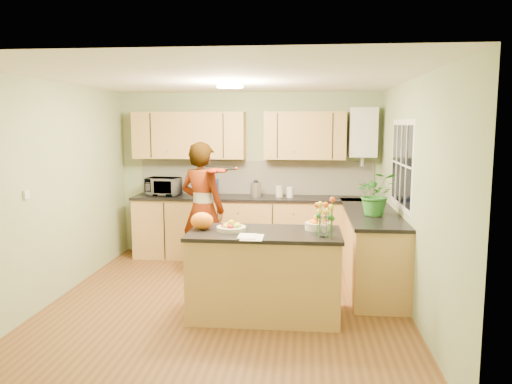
{
  "coord_description": "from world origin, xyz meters",
  "views": [
    {
      "loc": [
        0.86,
        -5.41,
        2.02
      ],
      "look_at": [
        0.28,
        0.5,
        1.21
      ],
      "focal_mm": 35.0,
      "sensor_mm": 36.0,
      "label": 1
    }
  ],
  "objects": [
    {
      "name": "floor",
      "position": [
        0.0,
        0.0,
        0.0
      ],
      "size": [
        4.5,
        4.5,
        0.0
      ],
      "primitive_type": "plane",
      "color": "brown",
      "rests_on": "ground"
    },
    {
      "name": "ceiling",
      "position": [
        0.0,
        0.0,
        2.5
      ],
      "size": [
        4.0,
        4.5,
        0.02
      ],
      "primitive_type": "cube",
      "color": "white",
      "rests_on": "wall_back"
    },
    {
      "name": "wall_back",
      "position": [
        0.0,
        2.25,
        1.25
      ],
      "size": [
        4.0,
        0.02,
        2.5
      ],
      "primitive_type": "cube",
      "color": "#8E9F71",
      "rests_on": "floor"
    },
    {
      "name": "wall_front",
      "position": [
        0.0,
        -2.25,
        1.25
      ],
      "size": [
        4.0,
        0.02,
        2.5
      ],
      "primitive_type": "cube",
      "color": "#8E9F71",
      "rests_on": "floor"
    },
    {
      "name": "wall_left",
      "position": [
        -2.0,
        0.0,
        1.25
      ],
      "size": [
        0.02,
        4.5,
        2.5
      ],
      "primitive_type": "cube",
      "color": "#8E9F71",
      "rests_on": "floor"
    },
    {
      "name": "wall_right",
      "position": [
        2.0,
        0.0,
        1.25
      ],
      "size": [
        0.02,
        4.5,
        2.5
      ],
      "primitive_type": "cube",
      "color": "#8E9F71",
      "rests_on": "floor"
    },
    {
      "name": "back_counter",
      "position": [
        0.1,
        1.95,
        0.47
      ],
      "size": [
        3.64,
        0.62,
        0.94
      ],
      "color": "#B28447",
      "rests_on": "floor"
    },
    {
      "name": "right_counter",
      "position": [
        1.7,
        0.85,
        0.47
      ],
      "size": [
        0.62,
        2.24,
        0.94
      ],
      "color": "#B28447",
      "rests_on": "floor"
    },
    {
      "name": "splashback",
      "position": [
        0.1,
        2.23,
        1.2
      ],
      "size": [
        3.6,
        0.02,
        0.52
      ],
      "primitive_type": "cube",
      "color": "white",
      "rests_on": "back_counter"
    },
    {
      "name": "upper_cabinets",
      "position": [
        -0.18,
        2.08,
        1.85
      ],
      "size": [
        3.2,
        0.34,
        0.7
      ],
      "color": "#B28447",
      "rests_on": "wall_back"
    },
    {
      "name": "boiler",
      "position": [
        1.7,
        2.09,
        1.9
      ],
      "size": [
        0.4,
        0.3,
        0.86
      ],
      "color": "silver",
      "rests_on": "wall_back"
    },
    {
      "name": "window_right",
      "position": [
        1.99,
        0.6,
        1.55
      ],
      "size": [
        0.01,
        1.3,
        1.05
      ],
      "color": "silver",
      "rests_on": "wall_right"
    },
    {
      "name": "light_switch",
      "position": [
        -1.99,
        -0.6,
        1.3
      ],
      "size": [
        0.02,
        0.09,
        0.09
      ],
      "primitive_type": "cube",
      "color": "silver",
      "rests_on": "wall_left"
    },
    {
      "name": "ceiling_lamp",
      "position": [
        0.0,
        0.3,
        2.46
      ],
      "size": [
        0.3,
        0.3,
        0.07
      ],
      "color": "#FFEABF",
      "rests_on": "ceiling"
    },
    {
      "name": "peninsula_island",
      "position": [
        0.45,
        -0.34,
        0.46
      ],
      "size": [
        1.59,
        0.81,
        0.91
      ],
      "color": "#B28447",
      "rests_on": "floor"
    },
    {
      "name": "fruit_dish",
      "position": [
        0.1,
        -0.34,
        0.95
      ],
      "size": [
        0.31,
        0.31,
        0.11
      ],
      "color": "beige",
      "rests_on": "peninsula_island"
    },
    {
      "name": "orange_bowl",
      "position": [
        1.0,
        -0.19,
        0.97
      ],
      "size": [
        0.27,
        0.27,
        0.16
      ],
      "color": "beige",
      "rests_on": "peninsula_island"
    },
    {
      "name": "flower_vase",
      "position": [
        1.05,
        -0.52,
        1.2
      ],
      "size": [
        0.24,
        0.24,
        0.44
      ],
      "rotation": [
        0.0,
        0.0,
        -0.37
      ],
      "color": "silver",
      "rests_on": "peninsula_island"
    },
    {
      "name": "orange_bag",
      "position": [
        -0.22,
        -0.29,
        1.0
      ],
      "size": [
        0.29,
        0.26,
        0.18
      ],
      "primitive_type": "ellipsoid",
      "rotation": [
        0.0,
        0.0,
        -0.26
      ],
      "color": "orange",
      "rests_on": "peninsula_island"
    },
    {
      "name": "papers",
      "position": [
        0.35,
        -0.64,
        0.91
      ],
      "size": [
        0.22,
        0.3,
        0.01
      ],
      "primitive_type": "cube",
      "color": "white",
      "rests_on": "peninsula_island"
    },
    {
      "name": "violinist",
      "position": [
        -0.49,
        1.01,
        0.9
      ],
      "size": [
        0.77,
        0.66,
        1.79
      ],
      "primitive_type": "imported",
      "rotation": [
        0.0,
        0.0,
        2.72
      ],
      "color": "tan",
      "rests_on": "floor"
    },
    {
      "name": "violin",
      "position": [
        -0.29,
        0.79,
        1.43
      ],
      "size": [
        0.56,
        0.49,
        0.14
      ],
      "primitive_type": null,
      "rotation": [
        0.17,
        0.0,
        -0.61
      ],
      "color": "#551405",
      "rests_on": "violinist"
    },
    {
      "name": "microwave",
      "position": [
        -1.29,
        1.97,
        1.07
      ],
      "size": [
        0.52,
        0.39,
        0.27
      ],
      "primitive_type": "imported",
      "rotation": [
        0.0,
        0.0,
        -0.13
      ],
      "color": "silver",
      "rests_on": "back_counter"
    },
    {
      "name": "blue_box",
      "position": [
        -0.61,
        1.94,
        1.07
      ],
      "size": [
        0.32,
        0.24,
        0.25
      ],
      "primitive_type": "cube",
      "rotation": [
        0.0,
        0.0,
        0.03
      ],
      "color": "navy",
      "rests_on": "back_counter"
    },
    {
      "name": "kettle",
      "position": [
        0.13,
        1.93,
        1.06
      ],
      "size": [
        0.16,
        0.16,
        0.29
      ],
      "rotation": [
        0.0,
        0.0,
        0.21
      ],
      "color": "#B8B7BC",
      "rests_on": "back_counter"
    },
    {
      "name": "jar_cream",
      "position": [
        0.48,
        1.95,
        1.03
      ],
      "size": [
        0.14,
        0.14,
        0.17
      ],
      "primitive_type": "cylinder",
      "rotation": [
        0.0,
        0.0,
        -0.28
      ],
      "color": "beige",
      "rests_on": "back_counter"
    },
    {
      "name": "jar_white",
      "position": [
        0.64,
        1.93,
        1.02
      ],
      "size": [
        0.13,
        0.13,
        0.16
      ],
      "primitive_type": "cylinder",
      "rotation": [
        0.0,
        0.0,
        -0.39
      ],
      "color": "silver",
      "rests_on": "back_counter"
    },
    {
      "name": "potted_plant",
      "position": [
        1.7,
        0.54,
        1.2
      ],
      "size": [
        0.49,
        0.44,
        0.52
      ],
      "primitive_type": "imported",
      "rotation": [
        0.0,
        0.0,
        0.06
      ],
      "color": "#2B7326",
      "rests_on": "right_counter"
    }
  ]
}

